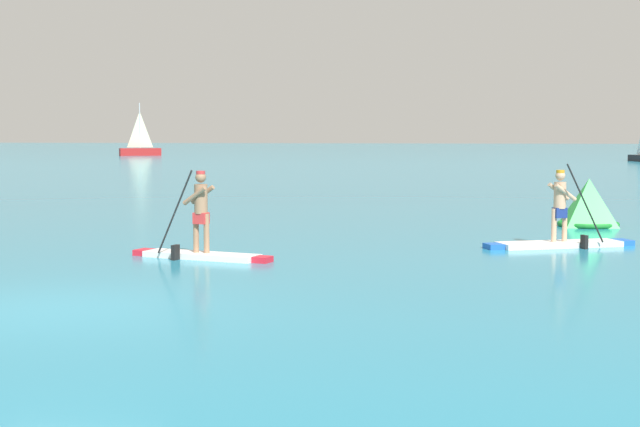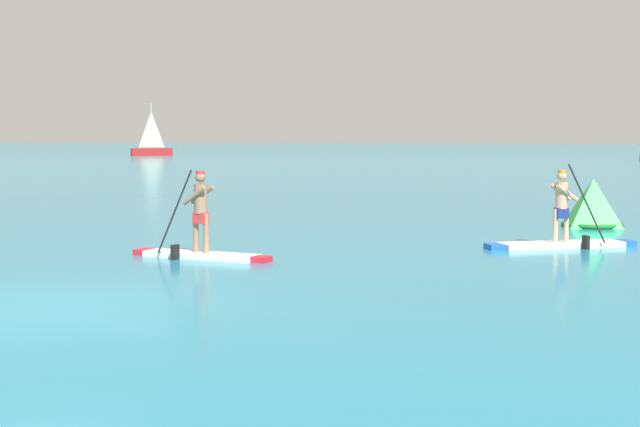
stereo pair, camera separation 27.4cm
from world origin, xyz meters
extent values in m
plane|color=teal|center=(0.00, 0.00, 0.00)|extent=(440.00, 440.00, 0.00)
cube|color=white|center=(0.47, 5.34, 0.06)|extent=(2.46, 1.16, 0.11)
cube|color=red|center=(-0.84, 5.68, 0.06)|extent=(0.39, 0.47, 0.11)
cube|color=red|center=(1.77, 5.00, 0.06)|extent=(0.38, 0.41, 0.11)
cylinder|color=#997051|center=(0.35, 5.37, 0.50)|extent=(0.11, 0.11, 0.77)
cylinder|color=#997051|center=(0.58, 5.31, 0.50)|extent=(0.11, 0.11, 0.77)
cube|color=red|center=(0.46, 5.34, 0.80)|extent=(0.31, 0.28, 0.22)
cylinder|color=#997051|center=(0.46, 5.34, 1.17)|extent=(0.26, 0.26, 0.57)
sphere|color=#997051|center=(0.46, 5.34, 1.60)|extent=(0.21, 0.21, 0.21)
cylinder|color=red|center=(0.46, 5.34, 1.69)|extent=(0.18, 0.18, 0.06)
cylinder|color=#997051|center=(0.38, 5.20, 1.24)|extent=(0.53, 0.23, 0.41)
cylinder|color=#997051|center=(0.45, 5.50, 1.24)|extent=(0.53, 0.23, 0.41)
cylinder|color=black|center=(0.03, 5.05, 0.93)|extent=(0.80, 0.24, 1.65)
cube|color=black|center=(0.03, 5.05, 0.13)|extent=(0.13, 0.21, 0.32)
cube|color=white|center=(7.55, 8.48, 0.06)|extent=(2.77, 1.75, 0.11)
cube|color=blue|center=(8.95, 9.11, 0.06)|extent=(0.51, 0.59, 0.11)
cube|color=blue|center=(6.15, 7.86, 0.06)|extent=(0.48, 0.52, 0.11)
cylinder|color=tan|center=(7.66, 8.53, 0.47)|extent=(0.11, 0.11, 0.72)
cylinder|color=tan|center=(7.42, 8.43, 0.47)|extent=(0.11, 0.11, 0.72)
cube|color=navy|center=(7.54, 8.48, 0.74)|extent=(0.33, 0.31, 0.22)
cylinder|color=tan|center=(7.54, 8.48, 1.12)|extent=(0.26, 0.26, 0.57)
sphere|color=tan|center=(7.54, 8.48, 1.54)|extent=(0.21, 0.21, 0.21)
cylinder|color=orange|center=(7.54, 8.48, 1.63)|extent=(0.18, 0.18, 0.06)
cylinder|color=tan|center=(7.52, 8.64, 1.19)|extent=(0.51, 0.31, 0.42)
cylinder|color=tan|center=(7.65, 8.36, 1.19)|extent=(0.51, 0.31, 0.42)
cylinder|color=black|center=(8.04, 8.21, 0.97)|extent=(0.84, 0.41, 1.70)
cube|color=black|center=(8.04, 8.21, 0.13)|extent=(0.15, 0.22, 0.32)
pyramid|color=green|center=(8.68, 13.27, 0.63)|extent=(1.91, 1.91, 1.26)
torus|color=#167226|center=(8.68, 13.27, 0.06)|extent=(1.61, 1.61, 0.12)
cube|color=#A51E1E|center=(-31.33, 86.84, 0.41)|extent=(4.55, 3.31, 0.82)
cylinder|color=#B2B2B7|center=(-31.33, 86.84, 3.32)|extent=(0.12, 0.12, 4.99)
pyramid|color=beige|center=(-31.33, 86.84, 2.92)|extent=(1.99, 0.51, 3.99)
camera|label=1|loc=(5.83, -12.24, 2.45)|focal=52.60mm
camera|label=2|loc=(6.10, -12.20, 2.45)|focal=52.60mm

